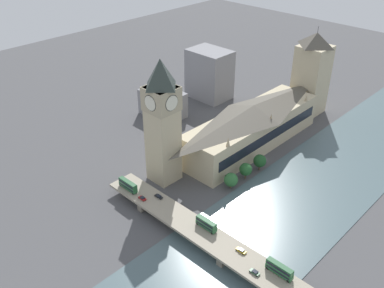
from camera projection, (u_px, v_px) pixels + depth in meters
name	position (u px, v px, depth m)	size (l,w,h in m)	color
ground_plane	(265.00, 159.00, 248.56)	(600.00, 600.00, 0.00)	#4C4C4F
river_water	(318.00, 184.00, 227.86)	(57.19, 360.00, 0.30)	#4C6066
parliament_hall	(252.00, 125.00, 256.49)	(27.31, 100.62, 26.67)	#C1B28E
clock_tower	(162.00, 118.00, 214.03)	(14.96, 14.96, 67.75)	#C1B28E
victoria_tower	(311.00, 74.00, 288.43)	(19.36, 19.36, 60.12)	#C1B28E
road_bridge	(229.00, 251.00, 179.22)	(146.38, 13.98, 5.77)	gray
double_decker_bus_lead	(128.00, 185.00, 213.07)	(11.95, 2.59, 4.94)	#235B33
double_decker_bus_mid	(206.00, 224.00, 188.51)	(10.69, 2.59, 4.73)	#235B33
double_decker_bus_rear	(279.00, 269.00, 165.80)	(11.62, 2.54, 5.04)	#235B33
car_northbound_mid	(159.00, 196.00, 208.38)	(4.45, 1.78, 1.28)	black
car_northbound_tail	(255.00, 272.00, 167.17)	(4.22, 1.89, 1.29)	#2D5638
car_southbound_lead	(142.00, 198.00, 207.12)	(4.07, 1.91, 1.34)	maroon
car_southbound_mid	(241.00, 250.00, 177.16)	(4.57, 1.90, 1.36)	gold
city_block_west	(163.00, 103.00, 293.28)	(29.98, 19.17, 17.62)	gray
city_block_center	(209.00, 74.00, 314.52)	(30.12, 22.17, 36.17)	gray
tree_embankment_near	(246.00, 169.00, 228.99)	(6.96, 6.96, 9.60)	brown
tree_embankment_mid	(260.00, 161.00, 236.18)	(7.21, 7.21, 9.72)	brown
tree_embankment_far	(231.00, 180.00, 222.28)	(7.37, 7.37, 8.94)	brown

